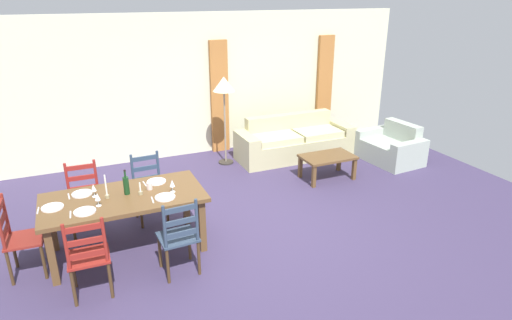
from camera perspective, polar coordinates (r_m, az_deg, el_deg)
name	(u,v)px	position (r m, az deg, el deg)	size (l,w,h in m)	color
ground_plane	(244,230)	(6.06, -1.63, -9.16)	(9.60, 9.60, 0.02)	#3E3455
wall_far	(178,87)	(8.56, -10.20, 9.37)	(9.60, 0.16, 2.70)	beige
curtain_panel_left	(219,98)	(8.69, -4.79, 8.12)	(0.35, 0.08, 2.20)	#B57136
curtain_panel_right	(324,87)	(9.72, 8.88, 9.33)	(0.35, 0.08, 2.20)	#B57136
dining_table	(124,203)	(5.53, -16.83, -5.33)	(1.90, 0.96, 0.75)	brown
dining_chair_near_left	(88,257)	(4.94, -21.03, -11.73)	(0.43, 0.41, 0.96)	maroon
dining_chair_near_right	(179,237)	(5.04, -10.01, -9.85)	(0.44, 0.42, 0.96)	#314155
dining_chair_far_left	(85,198)	(6.25, -21.45, -4.68)	(0.43, 0.41, 0.96)	maroon
dining_chair_far_right	(149,188)	(6.31, -13.80, -3.53)	(0.44, 0.42, 0.96)	#2D4159
dining_chair_head_west	(19,238)	(5.62, -28.52, -8.88)	(0.42, 0.44, 0.96)	maroon
dinner_plate_near_left	(85,211)	(5.25, -21.43, -6.27)	(0.24, 0.24, 0.02)	white
fork_near_left	(70,214)	(5.25, -23.05, -6.56)	(0.02, 0.17, 0.01)	silver
dinner_plate_near_right	(165,197)	(5.32, -11.77, -4.77)	(0.24, 0.24, 0.02)	white
fork_near_right	(153,200)	(5.30, -13.35, -5.08)	(0.02, 0.17, 0.01)	silver
dinner_plate_far_left	(82,194)	(5.70, -21.74, -4.10)	(0.24, 0.24, 0.02)	white
fork_far_left	(69,196)	(5.71, -23.23, -4.37)	(0.02, 0.17, 0.01)	silver
dinner_plate_far_right	(156,182)	(5.77, -12.86, -2.76)	(0.24, 0.24, 0.02)	white
fork_far_right	(145,184)	(5.75, -14.31, -3.04)	(0.02, 0.17, 0.01)	silver
dinner_plate_head_west	(52,207)	(5.49, -25.02, -5.63)	(0.24, 0.24, 0.02)	white
fork_head_west	(38,210)	(5.50, -26.57, -5.90)	(0.02, 0.17, 0.01)	silver
wine_bottle	(126,185)	(5.49, -16.58, -3.16)	(0.07, 0.07, 0.32)	#143819
wine_glass_near_left	(98,197)	(5.30, -19.98, -4.59)	(0.06, 0.06, 0.16)	white
wine_glass_near_right	(172,184)	(5.41, -10.88, -3.06)	(0.06, 0.06, 0.16)	white
wine_glass_far_left	(94,188)	(5.55, -20.44, -3.48)	(0.06, 0.06, 0.16)	white
coffee_cup_primary	(149,186)	(5.58, -13.73, -3.31)	(0.07, 0.07, 0.09)	beige
candle_tall	(107,191)	(5.47, -18.91, -3.89)	(0.05, 0.05, 0.30)	#998C66
candle_short	(140,191)	(5.46, -14.84, -3.98)	(0.05, 0.05, 0.16)	#998C66
couch	(294,142)	(8.59, 4.93, 2.36)	(2.28, 0.80, 0.80)	#C1BB89
coffee_table	(328,159)	(7.60, 9.32, 0.10)	(0.90, 0.56, 0.42)	brown
armchair_upholstered	(392,148)	(8.76, 17.31, 1.52)	(0.89, 1.22, 0.72)	#A8B4A6
standing_lamp	(224,89)	(7.93, -4.20, 9.17)	(0.40, 0.40, 1.64)	#332D28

